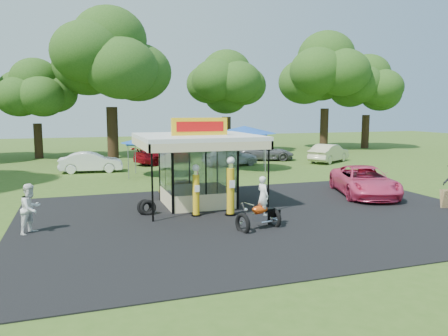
% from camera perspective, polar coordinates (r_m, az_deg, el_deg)
% --- Properties ---
extents(ground, '(120.00, 120.00, 0.00)m').
position_cam_1_polar(ground, '(17.16, 7.47, -7.80)').
color(ground, '#38571B').
rests_on(ground, ground).
extents(asphalt_apron, '(20.00, 14.00, 0.04)m').
position_cam_1_polar(asphalt_apron, '(18.91, 4.80, -6.24)').
color(asphalt_apron, black).
rests_on(asphalt_apron, ground).
extents(gas_station_kiosk, '(5.40, 5.40, 4.18)m').
position_cam_1_polar(gas_station_kiosk, '(20.71, -3.54, -0.04)').
color(gas_station_kiosk, white).
rests_on(gas_station_kiosk, ground).
extents(gas_pump_left, '(0.42, 0.42, 2.26)m').
position_cam_1_polar(gas_pump_left, '(18.60, -3.67, -3.11)').
color(gas_pump_left, black).
rests_on(gas_pump_left, ground).
extents(gas_pump_right, '(0.48, 0.48, 2.58)m').
position_cam_1_polar(gas_pump_right, '(18.65, 0.86, -2.58)').
color(gas_pump_right, black).
rests_on(gas_pump_right, ground).
extents(motorcycle, '(1.88, 1.26, 2.13)m').
position_cam_1_polar(motorcycle, '(16.74, 4.91, -5.22)').
color(motorcycle, black).
rests_on(motorcycle, ground).
extents(spare_tires, '(0.83, 0.50, 0.71)m').
position_cam_1_polar(spare_tires, '(19.23, -10.09, -5.09)').
color(spare_tires, black).
rests_on(spare_tires, ground).
extents(a_frame_sign, '(0.52, 0.54, 0.87)m').
position_cam_1_polar(a_frame_sign, '(22.63, 27.06, -3.66)').
color(a_frame_sign, '#593819').
rests_on(a_frame_sign, ground).
extents(kiosk_car, '(2.82, 1.13, 0.96)m').
position_cam_1_polar(kiosk_car, '(23.03, -4.94, -2.55)').
color(kiosk_car, gold).
rests_on(kiosk_car, ground).
extents(pink_sedan, '(4.28, 6.14, 1.56)m').
position_cam_1_polar(pink_sedan, '(24.27, 17.84, -1.65)').
color(pink_sedan, '#E13D6D').
rests_on(pink_sedan, ground).
extents(spectator_west, '(1.11, 1.15, 1.87)m').
position_cam_1_polar(spectator_west, '(17.60, -23.93, -4.88)').
color(spectator_west, white).
rests_on(spectator_west, ground).
extents(bg_car_a, '(4.55, 1.86, 1.47)m').
position_cam_1_polar(bg_car_a, '(33.18, -16.98, 0.73)').
color(bg_car_a, white).
rests_on(bg_car_a, ground).
extents(bg_car_b, '(5.57, 4.10, 1.50)m').
position_cam_1_polar(bg_car_b, '(36.97, -7.92, 1.70)').
color(bg_car_b, maroon).
rests_on(bg_car_b, ground).
extents(bg_car_c, '(4.79, 2.56, 1.55)m').
position_cam_1_polar(bg_car_c, '(35.35, 0.79, 1.54)').
color(bg_car_c, '#AEAFB3').
rests_on(bg_car_c, ground).
extents(bg_car_d, '(5.40, 3.81, 1.37)m').
position_cam_1_polar(bg_car_d, '(39.51, 5.54, 2.03)').
color(bg_car_d, '#5C5C5F').
rests_on(bg_car_d, ground).
extents(bg_car_e, '(4.93, 4.04, 1.58)m').
position_cam_1_polar(bg_car_e, '(38.83, 13.52, 1.91)').
color(bg_car_e, beige).
rests_on(bg_car_e, ground).
extents(tent_west, '(3.95, 3.95, 2.76)m').
position_cam_1_polar(tent_west, '(30.16, -9.62, 3.66)').
color(tent_west, gray).
rests_on(tent_west, ground).
extents(tent_east, '(4.75, 4.75, 3.32)m').
position_cam_1_polar(tent_east, '(32.82, 2.67, 4.97)').
color(tent_east, gray).
rests_on(tent_east, ground).
extents(oak_far_b, '(7.54, 7.54, 8.99)m').
position_cam_1_polar(oak_far_b, '(44.13, -23.37, 8.60)').
color(oak_far_b, black).
rests_on(oak_far_b, ground).
extents(oak_far_c, '(11.45, 11.45, 13.49)m').
position_cam_1_polar(oak_far_c, '(42.26, -14.63, 12.89)').
color(oak_far_c, black).
rests_on(oak_far_c, ground).
extents(oak_far_d, '(8.77, 8.77, 10.44)m').
position_cam_1_polar(oak_far_d, '(46.30, 0.32, 10.29)').
color(oak_far_d, black).
rests_on(oak_far_d, ground).
extents(oak_far_e, '(10.84, 10.84, 12.91)m').
position_cam_1_polar(oak_far_e, '(51.31, 13.14, 11.61)').
color(oak_far_e, black).
rests_on(oak_far_e, ground).
extents(oak_far_f, '(8.79, 8.79, 10.59)m').
position_cam_1_polar(oak_far_f, '(53.92, 18.19, 9.70)').
color(oak_far_f, black).
rests_on(oak_far_f, ground).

